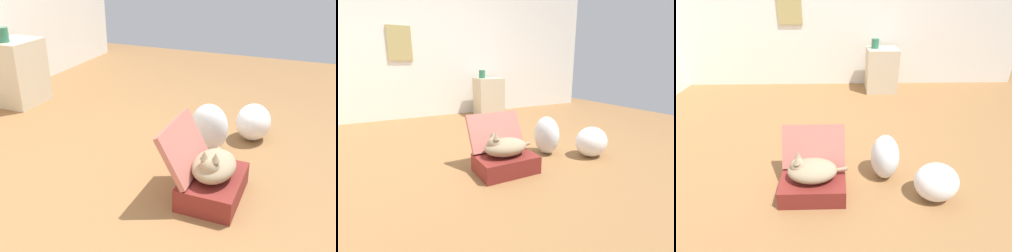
% 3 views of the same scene
% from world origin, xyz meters
% --- Properties ---
extents(ground_plane, '(7.68, 7.68, 0.00)m').
position_xyz_m(ground_plane, '(0.00, 0.00, 0.00)').
color(ground_plane, olive).
rests_on(ground_plane, ground).
extents(wall_back, '(6.40, 0.15, 2.60)m').
position_xyz_m(wall_back, '(-0.00, 2.26, 1.30)').
color(wall_back, silver).
rests_on(wall_back, ground).
extents(suitcase_base, '(0.52, 0.37, 0.16)m').
position_xyz_m(suitcase_base, '(-0.06, -0.54, 0.08)').
color(suitcase_base, maroon).
rests_on(suitcase_base, ground).
extents(suitcase_lid, '(0.52, 0.21, 0.34)m').
position_xyz_m(suitcase_lid, '(-0.06, -0.34, 0.33)').
color(suitcase_lid, '#B26356').
rests_on(suitcase_lid, suitcase_base).
extents(cat, '(0.47, 0.28, 0.23)m').
position_xyz_m(cat, '(-0.07, -0.54, 0.24)').
color(cat, '#998466').
rests_on(cat, suitcase_base).
extents(plastic_bag_white, '(0.24, 0.30, 0.40)m').
position_xyz_m(plastic_bag_white, '(0.55, -0.33, 0.20)').
color(plastic_bag_white, silver).
rests_on(plastic_bag_white, ground).
extents(plastic_bag_clear, '(0.35, 0.29, 0.31)m').
position_xyz_m(plastic_bag_clear, '(0.91, -0.61, 0.16)').
color(plastic_bag_clear, white).
rests_on(plastic_bag_clear, ground).
extents(side_table, '(0.47, 0.42, 0.68)m').
position_xyz_m(side_table, '(0.85, 1.85, 0.34)').
color(side_table, beige).
rests_on(side_table, ground).
extents(vase_tall, '(0.11, 0.11, 0.14)m').
position_xyz_m(vase_tall, '(0.73, 1.86, 0.75)').
color(vase_tall, '#2D7051').
rests_on(vase_tall, side_table).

